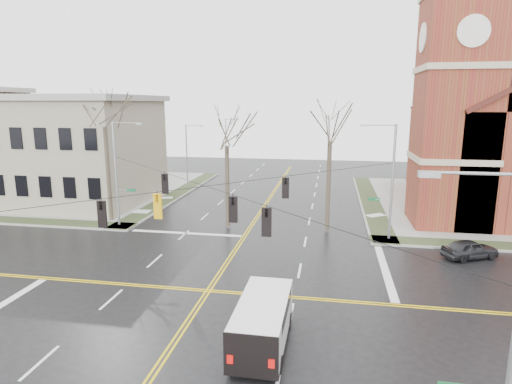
% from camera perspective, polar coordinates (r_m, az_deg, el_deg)
% --- Properties ---
extents(ground, '(120.00, 120.00, 0.00)m').
position_cam_1_polar(ground, '(25.62, -6.38, -12.95)').
color(ground, black).
rests_on(ground, ground).
extents(sidewalks, '(80.00, 80.00, 0.17)m').
position_cam_1_polar(sidewalks, '(25.59, -6.38, -12.80)').
color(sidewalks, gray).
rests_on(sidewalks, ground).
extents(road_markings, '(100.00, 100.00, 0.01)m').
position_cam_1_polar(road_markings, '(25.62, -6.38, -12.94)').
color(road_markings, gold).
rests_on(road_markings, ground).
extents(civic_building_a, '(18.00, 14.00, 11.00)m').
position_cam_1_polar(civic_building_a, '(51.39, -24.19, 4.96)').
color(civic_building_a, gray).
rests_on(civic_building_a, ground).
extents(signal_pole_ne, '(2.75, 0.22, 9.00)m').
position_cam_1_polar(signal_pole_ne, '(34.58, 17.46, 1.68)').
color(signal_pole_ne, gray).
rests_on(signal_pole_ne, ground).
extents(signal_pole_nw, '(2.75, 0.22, 9.00)m').
position_cam_1_polar(signal_pole_nw, '(38.74, -17.96, 2.69)').
color(signal_pole_nw, gray).
rests_on(signal_pole_nw, ground).
extents(signal_pole_se, '(2.75, 0.22, 9.00)m').
position_cam_1_polar(signal_pole_se, '(13.05, 30.60, -16.07)').
color(signal_pole_se, gray).
rests_on(signal_pole_se, ground).
extents(span_wires, '(23.02, 23.02, 0.03)m').
position_cam_1_polar(span_wires, '(23.71, -6.72, 0.79)').
color(span_wires, black).
rests_on(span_wires, ground).
extents(traffic_signals, '(8.21, 8.26, 1.30)m').
position_cam_1_polar(traffic_signals, '(23.24, -7.14, -1.34)').
color(traffic_signals, black).
rests_on(traffic_signals, ground).
extents(streetlight_north_a, '(2.30, 0.20, 8.00)m').
position_cam_1_polar(streetlight_north_a, '(53.57, -9.07, 4.97)').
color(streetlight_north_a, gray).
rests_on(streetlight_north_a, ground).
extents(streetlight_north_b, '(2.30, 0.20, 8.00)m').
position_cam_1_polar(streetlight_north_b, '(72.67, -3.94, 6.85)').
color(streetlight_north_b, gray).
rests_on(streetlight_north_b, ground).
extents(cargo_van, '(2.20, 5.60, 2.12)m').
position_cam_1_polar(cargo_van, '(19.97, 0.99, -16.42)').
color(cargo_van, white).
rests_on(cargo_van, ground).
extents(parked_car_a, '(4.27, 3.10, 1.35)m').
position_cam_1_polar(parked_car_a, '(33.67, 26.62, -6.81)').
color(parked_car_a, black).
rests_on(parked_car_a, ground).
extents(tree_nw_far, '(4.00, 4.00, 12.68)m').
position_cam_1_polar(tree_nw_far, '(40.28, -19.56, 8.94)').
color(tree_nw_far, '#3D3427').
rests_on(tree_nw_far, ground).
extents(tree_nw_near, '(4.00, 4.00, 10.49)m').
position_cam_1_polar(tree_nw_near, '(36.26, -3.93, 6.88)').
color(tree_nw_near, '#3D3427').
rests_on(tree_nw_near, ground).
extents(tree_ne, '(4.00, 4.00, 11.23)m').
position_cam_1_polar(tree_ne, '(35.49, 9.86, 7.48)').
color(tree_ne, '#3D3427').
rests_on(tree_ne, ground).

